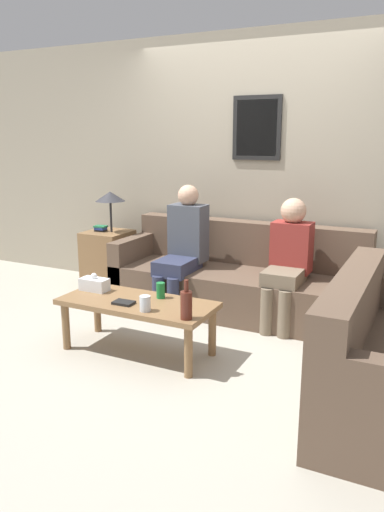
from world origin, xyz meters
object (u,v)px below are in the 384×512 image
coffee_table (137,308)px  drinking_glass (145,303)px  person_left (183,245)px  couch_main (238,281)px  person_right (288,258)px  wine_bottle (186,304)px

coffee_table → drinking_glass: drinking_glass is taller
person_left → coffee_table: bearing=-82.0°
couch_main → person_left: person_left is taller
couch_main → person_right: 0.62m
coffee_table → person_left: person_left is taller
coffee_table → couch_main: bearing=74.6°
person_left → couch_main: bearing=22.5°
coffee_table → person_right: 1.40m
coffee_table → drinking_glass: (0.17, -0.17, 0.11)m
coffee_table → person_right: person_right is taller
wine_bottle → person_right: (0.34, 1.26, 0.09)m
wine_bottle → person_left: bearing=118.4°
couch_main → coffee_table: size_ratio=1.96×
coffee_table → wine_bottle: size_ratio=4.30×
drinking_glass → person_left: person_left is taller
person_left → person_right: (1.00, 0.05, -0.02)m
couch_main → wine_bottle: 1.44m
person_right → wine_bottle: bearing=-105.3°
coffee_table → person_left: bearing=98.0°
person_right → person_left: bearing=-177.1°
person_left → drinking_glass: bearing=-75.1°
coffee_table → drinking_glass: 0.26m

